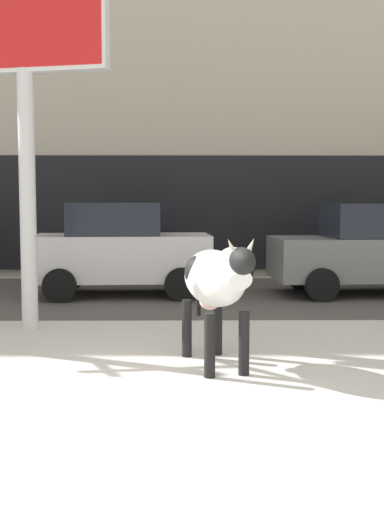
# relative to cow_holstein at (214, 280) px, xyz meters

# --- Properties ---
(ground_plane) EXTENTS (120.00, 120.00, 0.00)m
(ground_plane) POSITION_rel_cow_holstein_xyz_m (-0.46, -1.55, -1.00)
(ground_plane) COLOR silver
(road_strip) EXTENTS (60.00, 5.60, 0.01)m
(road_strip) POSITION_rel_cow_holstein_xyz_m (-0.46, 5.68, -1.00)
(road_strip) COLOR #514F4C
(road_strip) RESTS_ON ground
(building_facade) EXTENTS (44.00, 6.10, 13.00)m
(building_facade) POSITION_rel_cow_holstein_xyz_m (-0.46, 11.82, 5.48)
(building_facade) COLOR #BCB29E
(building_facade) RESTS_ON ground
(cow_holstein) EXTENTS (0.93, 1.94, 1.54)m
(cow_holstein) POSITION_rel_cow_holstein_xyz_m (0.00, 0.00, 0.00)
(cow_holstein) COLOR silver
(cow_holstein) RESTS_ON ground
(billboard) EXTENTS (2.50, 0.74, 5.56)m
(billboard) POSITION_rel_cow_holstein_xyz_m (-2.64, 2.26, 3.31)
(billboard) COLOR silver
(billboard) RESTS_ON ground
(car_white_hatchback) EXTENTS (3.60, 2.09, 1.86)m
(car_white_hatchback) POSITION_rel_cow_holstein_xyz_m (-1.62, 5.67, -0.07)
(car_white_hatchback) COLOR white
(car_white_hatchback) RESTS_ON ground
(car_grey_sedan) EXTENTS (4.30, 2.18, 1.84)m
(car_grey_sedan) POSITION_rel_cow_holstein_xyz_m (3.56, 5.75, -0.09)
(car_grey_sedan) COLOR slate
(car_grey_sedan) RESTS_ON ground
(pedestrian_by_cars) EXTENTS (0.36, 0.24, 1.73)m
(pedestrian_by_cars) POSITION_rel_cow_holstein_xyz_m (1.28, 8.89, -0.12)
(pedestrian_by_cars) COLOR #282833
(pedestrian_by_cars) RESTS_ON ground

